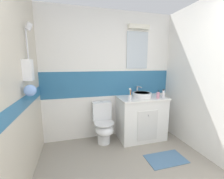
# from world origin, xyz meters

# --- Properties ---
(ground_plane) EXTENTS (3.20, 3.48, 0.04)m
(ground_plane) POSITION_xyz_m (0.00, 1.20, -0.02)
(ground_plane) COLOR gray
(wall_back_tiled) EXTENTS (3.20, 0.20, 2.50)m
(wall_back_tiled) POSITION_xyz_m (0.01, 2.45, 1.26)
(wall_back_tiled) COLOR white
(wall_back_tiled) RESTS_ON ground_plane
(wall_left_shower_alcove) EXTENTS (0.26, 3.48, 2.50)m
(wall_left_shower_alcove) POSITION_xyz_m (-1.35, 1.20, 1.25)
(wall_left_shower_alcove) COLOR beige
(wall_left_shower_alcove) RESTS_ON ground_plane
(wall_right_plain) EXTENTS (0.10, 3.48, 2.50)m
(wall_right_plain) POSITION_xyz_m (1.35, 1.20, 1.25)
(wall_right_plain) COLOR white
(wall_right_plain) RESTS_ON ground_plane
(vanity_cabinet) EXTENTS (0.92, 0.58, 0.85)m
(vanity_cabinet) POSITION_xyz_m (0.57, 2.12, 0.43)
(vanity_cabinet) COLOR white
(vanity_cabinet) RESTS_ON ground_plane
(sink_basin) EXTENTS (0.37, 0.41, 0.20)m
(sink_basin) POSITION_xyz_m (0.58, 2.13, 0.90)
(sink_basin) COLOR white
(sink_basin) RESTS_ON vanity_cabinet
(toilet) EXTENTS (0.37, 0.50, 0.78)m
(toilet) POSITION_xyz_m (-0.20, 2.16, 0.36)
(toilet) COLOR white
(toilet) RESTS_ON ground_plane
(toothbrush_cup) EXTENTS (0.06, 0.06, 0.23)m
(toothbrush_cup) POSITION_xyz_m (0.24, 1.94, 0.91)
(toothbrush_cup) COLOR white
(toothbrush_cup) RESTS_ON vanity_cabinet
(soap_dispenser) EXTENTS (0.06, 0.06, 0.16)m
(soap_dispenser) POSITION_xyz_m (0.82, 1.95, 0.91)
(soap_dispenser) COLOR pink
(soap_dispenser) RESTS_ON vanity_cabinet
(deodorant_spray_can) EXTENTS (0.04, 0.04, 0.16)m
(deodorant_spray_can) POSITION_xyz_m (0.95, 1.97, 0.93)
(deodorant_spray_can) COLOR white
(deodorant_spray_can) RESTS_ON vanity_cabinet
(bath_mat) EXTENTS (0.62, 0.36, 0.01)m
(bath_mat) POSITION_xyz_m (0.65, 1.37, 0.01)
(bath_mat) COLOR #4C7299
(bath_mat) RESTS_ON ground_plane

